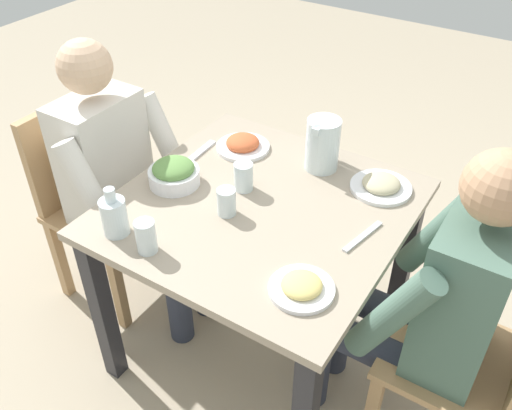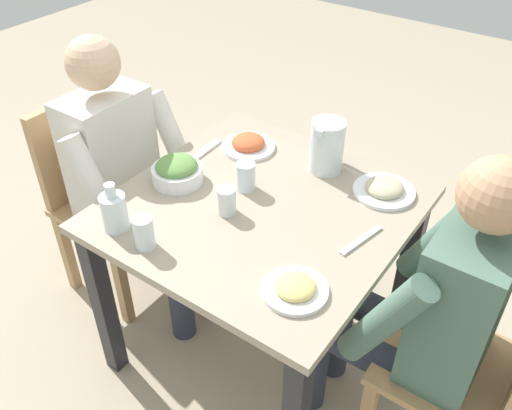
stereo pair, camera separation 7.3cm
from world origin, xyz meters
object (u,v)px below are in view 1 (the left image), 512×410
Objects in this scene: diner_near at (429,297)px; plate_fries at (302,287)px; dining_table at (261,232)px; water_pitcher at (323,144)px; chair_near at (487,359)px; chair_far at (92,193)px; plate_beans at (381,185)px; water_glass_center at (146,237)px; diner_far at (123,179)px; plate_rice_curry at (243,144)px; water_glass_far_right at (244,177)px; salad_bowl at (174,173)px; water_glass_far_left at (226,202)px; oil_carafe at (115,218)px.

diner_near reaches higher than plate_fries.
water_pitcher reaches higher than dining_table.
chair_far is at bearing 91.21° from chair_near.
plate_beans is at bearing 58.28° from chair_near.
diner_near is 0.43m from plate_beans.
water_glass_center is at bearing 155.75° from dining_table.
diner_far is 5.69× the size of plate_rice_curry.
water_pitcher is at bearing -61.72° from diner_far.
diner_far is at bearing 91.39° from chair_near.
diner_near is at bearing 90.00° from chair_near.
plate_beans reaches higher than plate_fries.
dining_table is 0.44m from plate_beans.
diner_near is 0.88m from plate_rice_curry.
diner_far is 0.92m from plate_fries.
chair_far is at bearing 78.47° from plate_fries.
chair_far is 8.60× the size of water_glass_far_right.
water_glass_far_right reaches higher than salad_bowl.
diner_far reaches higher than salad_bowl.
dining_table is at bearing -24.25° from water_glass_center.
water_glass_far_left is (0.17, 0.37, 0.03)m from plate_fries.
dining_table is 0.80m from chair_far.
water_glass_center reaches higher than water_glass_far_left.
plate_beans is at bearing 43.49° from diner_near.
water_pitcher is at bearing 22.23° from plate_fries.
chair_near is 1.06m from water_glass_center.
plate_beans is (0.29, -0.30, 0.13)m from dining_table.
diner_near is 10.84× the size of water_glass_center.
chair_far is (-0.03, 1.58, 0.00)m from chair_near.
water_glass_far_left is at bearing 136.71° from plate_beans.
water_pitcher is 0.75m from oil_carafe.
chair_near is 0.25m from diner_near.
diner_far is 6.29× the size of plate_fries.
water_glass_center is 1.16× the size of water_glass_far_left.
plate_beans is at bearing -0.06° from plate_fries.
water_glass_far_right is (-0.25, 0.39, 0.03)m from plate_beans.
water_glass_center is (-0.36, 0.75, 0.14)m from diner_near.
plate_beans is at bearing -35.07° from water_glass_center.
water_glass_far_left is at bearing 65.05° from plate_fries.
salad_bowl is 0.34m from water_glass_center.
plate_fries is at bearing -108.91° from salad_bowl.
water_glass_far_left is at bearing -153.91° from plate_rice_curry.
salad_bowl is at bearing 114.99° from water_glass_far_right.
water_glass_far_left is at bearing 97.39° from diner_near.
water_pitcher is (0.35, -0.85, 0.33)m from chair_far.
diner_near is at bearing -91.08° from dining_table.
diner_far is 0.54m from water_glass_far_left.
salad_bowl is 0.24m from water_glass_far_right.
water_glass_far_right is at bearing -26.85° from oil_carafe.
dining_table is at bearing -115.08° from water_glass_far_right.
diner_near reaches higher than salad_bowl.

